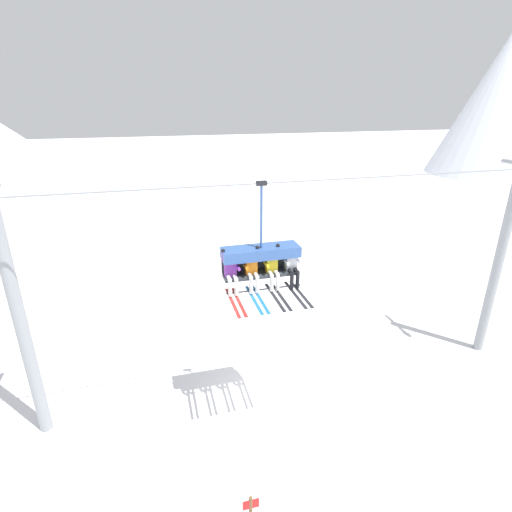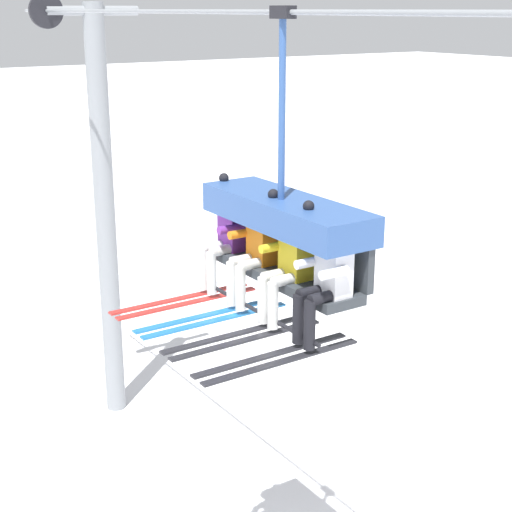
{
  "view_description": "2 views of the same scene",
  "coord_description": "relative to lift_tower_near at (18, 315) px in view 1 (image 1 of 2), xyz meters",
  "views": [
    {
      "loc": [
        -3.15,
        -10.79,
        9.46
      ],
      "look_at": [
        -0.47,
        -0.93,
        5.38
      ],
      "focal_mm": 28.0,
      "sensor_mm": 36.0,
      "label": 1
    },
    {
      "loc": [
        6.01,
        -5.26,
        7.4
      ],
      "look_at": [
        -0.48,
        -0.97,
        4.94
      ],
      "focal_mm": 55.0,
      "sensor_mm": 36.0,
      "label": 2
    }
  ],
  "objects": [
    {
      "name": "lift_cable",
      "position": [
        7.99,
        -0.78,
        3.38
      ],
      "size": [
        17.98,
        0.05,
        0.05
      ],
      "color": "gray"
    },
    {
      "name": "skier_white",
      "position": [
        7.49,
        -0.93,
        0.99
      ],
      "size": [
        0.46,
        1.7,
        1.23
      ],
      "color": "silver"
    },
    {
      "name": "skier_purple",
      "position": [
        5.7,
        -0.92,
        1.01
      ],
      "size": [
        0.48,
        1.7,
        1.34
      ],
      "color": "purple"
    },
    {
      "name": "lift_tower_near",
      "position": [
        0.0,
        0.0,
        0.0
      ],
      "size": [
        0.36,
        1.88,
        7.65
      ],
      "color": "gray",
      "rests_on": "ground_plane"
    },
    {
      "name": "chairlift_chair",
      "position": [
        6.6,
        -0.71,
        1.3
      ],
      "size": [
        2.21,
        0.74,
        3.02
      ],
      "color": "#33383D"
    },
    {
      "name": "lift_tower_far",
      "position": [
        15.98,
        0.0,
        0.0
      ],
      "size": [
        0.36,
        1.88,
        7.65
      ],
      "color": "gray",
      "rests_on": "ground_plane"
    },
    {
      "name": "mountain_peak_central",
      "position": [
        47.49,
        32.66,
        4.9
      ],
      "size": [
        15.88,
        15.88,
        17.77
      ],
      "color": "silver",
      "rests_on": "ground_plane"
    },
    {
      "name": "skier_orange",
      "position": [
        6.3,
        -0.92,
        1.01
      ],
      "size": [
        0.48,
        1.7,
        1.34
      ],
      "color": "orange"
    },
    {
      "name": "skier_yellow",
      "position": [
        6.9,
        -0.92,
        1.01
      ],
      "size": [
        0.48,
        1.7,
        1.34
      ],
      "color": "yellow"
    },
    {
      "name": "ground_plane",
      "position": [
        6.88,
        0.02,
        -3.99
      ],
      "size": [
        200.0,
        200.0,
        0.0
      ],
      "primitive_type": "plane",
      "color": "white"
    }
  ]
}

